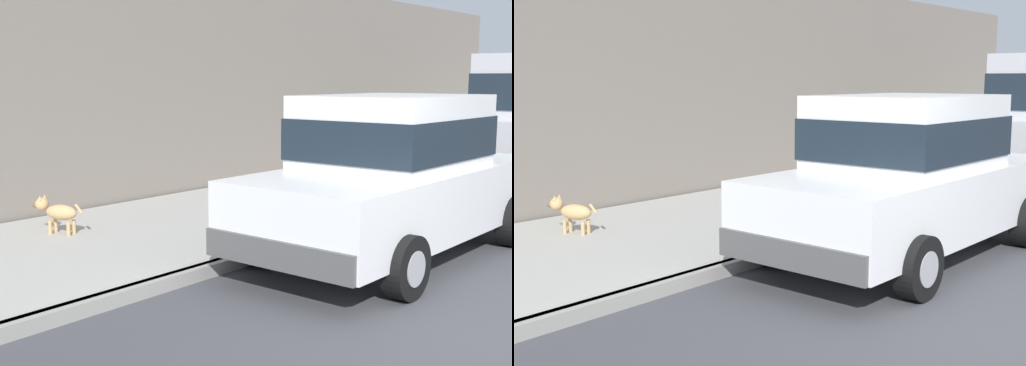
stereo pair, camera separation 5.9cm
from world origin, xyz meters
TOP-DOWN VIEW (x-y plane):
  - curb at (-3.20, 0.00)m, footprint 0.16×64.00m
  - sidewalk at (-5.00, 0.00)m, footprint 3.60×64.00m
  - car_white_sedan at (-2.10, 1.81)m, footprint 2.05×4.61m
  - dog_tan at (-5.68, -0.42)m, footprint 0.72×0.36m
  - building_facade at (-7.10, 5.60)m, footprint 0.50×20.00m

SIDE VIEW (x-z plane):
  - curb at x=-3.20m, z-range 0.00..0.14m
  - sidewalk at x=-5.00m, z-range 0.00..0.14m
  - dog_tan at x=-5.68m, z-range 0.18..0.67m
  - car_white_sedan at x=-2.10m, z-range 0.02..1.94m
  - building_facade at x=-7.10m, z-range 0.00..4.01m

